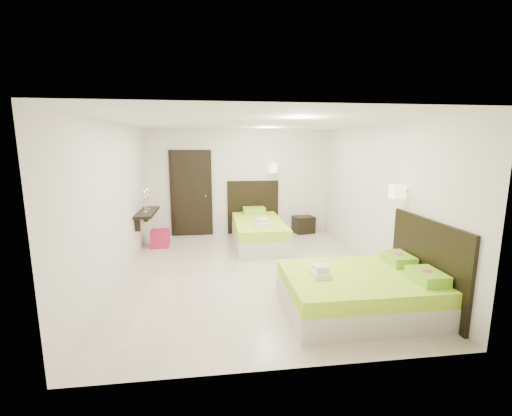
{
  "coord_description": "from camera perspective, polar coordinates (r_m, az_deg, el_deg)",
  "views": [
    {
      "loc": [
        -0.69,
        -5.79,
        2.23
      ],
      "look_at": [
        0.1,
        0.3,
        1.1
      ],
      "focal_mm": 24.0,
      "sensor_mm": 36.0,
      "label": 1
    }
  ],
  "objects": [
    {
      "name": "floor",
      "position": [
        6.24,
        -0.56,
        -10.5
      ],
      "size": [
        5.5,
        5.5,
        0.0
      ],
      "primitive_type": "plane",
      "color": "beige",
      "rests_on": "ground"
    },
    {
      "name": "bed_single",
      "position": [
        7.85,
        0.37,
        -3.65
      ],
      "size": [
        1.3,
        2.16,
        1.78
      ],
      "color": "beige",
      "rests_on": "ground"
    },
    {
      "name": "bed_double",
      "position": [
        5.01,
        17.58,
        -12.8
      ],
      "size": [
        1.99,
        1.69,
        1.64
      ],
      "color": "beige",
      "rests_on": "ground"
    },
    {
      "name": "nightstand",
      "position": [
        8.92,
        7.89,
        -2.72
      ],
      "size": [
        0.56,
        0.52,
        0.43
      ],
      "primitive_type": "cube",
      "rotation": [
        0.0,
        0.0,
        0.2
      ],
      "color": "black",
      "rests_on": "ground"
    },
    {
      "name": "ottoman",
      "position": [
        7.92,
        -15.66,
        -4.9
      ],
      "size": [
        0.39,
        0.39,
        0.38
      ],
      "primitive_type": "cube",
      "rotation": [
        0.0,
        0.0,
        0.02
      ],
      "color": "#A51639",
      "rests_on": "ground"
    },
    {
      "name": "door",
      "position": [
        8.58,
        -10.74,
        2.34
      ],
      "size": [
        1.02,
        0.15,
        2.14
      ],
      "color": "black",
      "rests_on": "ground"
    },
    {
      "name": "console_shelf",
      "position": [
        7.65,
        -17.76,
        -0.73
      ],
      "size": [
        0.35,
        1.2,
        0.78
      ],
      "color": "black",
      "rests_on": "ground"
    }
  ]
}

